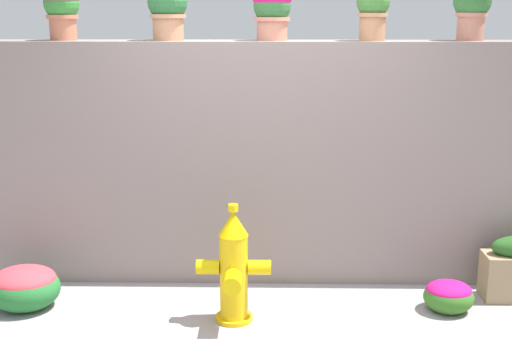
# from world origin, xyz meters

# --- Properties ---
(ground_plane) EXTENTS (24.00, 24.00, 0.00)m
(ground_plane) POSITION_xyz_m (0.00, 0.00, 0.00)
(ground_plane) COLOR #999198
(stone_wall) EXTENTS (5.44, 0.37, 1.96)m
(stone_wall) POSITION_xyz_m (0.00, 1.23, 0.98)
(stone_wall) COLOR gray
(stone_wall) RESTS_ON ground
(potted_plant_1) EXTENTS (0.29, 0.29, 0.42)m
(potted_plant_1) POSITION_xyz_m (-1.58, 1.26, 2.21)
(potted_plant_1) COLOR #B86C4E
(potted_plant_1) RESTS_ON stone_wall
(potted_plant_2) EXTENTS (0.33, 0.33, 0.45)m
(potted_plant_2) POSITION_xyz_m (-0.75, 1.26, 2.23)
(potted_plant_2) COLOR #B37A56
(potted_plant_2) RESTS_ON stone_wall
(potted_plant_3) EXTENTS (0.31, 0.31, 0.41)m
(potted_plant_3) POSITION_xyz_m (0.06, 1.26, 2.20)
(potted_plant_3) COLOR #C0775E
(potted_plant_3) RESTS_ON stone_wall
(potted_plant_4) EXTENTS (0.27, 0.27, 0.43)m
(potted_plant_4) POSITION_xyz_m (0.83, 1.22, 2.22)
(potted_plant_4) COLOR #AE7651
(potted_plant_4) RESTS_ON stone_wall
(potted_plant_5) EXTENTS (0.31, 0.31, 0.45)m
(potted_plant_5) POSITION_xyz_m (1.60, 1.27, 2.23)
(potted_plant_5) COLOR tan
(potted_plant_5) RESTS_ON stone_wall
(fire_hydrant) EXTENTS (0.53, 0.42, 0.87)m
(fire_hydrant) POSITION_xyz_m (-0.21, 0.38, 0.40)
(fire_hydrant) COLOR #E5B50F
(fire_hydrant) RESTS_ON ground
(flower_bush_left) EXTENTS (0.53, 0.48, 0.33)m
(flower_bush_left) POSITION_xyz_m (-1.80, 0.57, 0.17)
(flower_bush_left) COLOR #246C2F
(flower_bush_left) RESTS_ON ground
(flower_bush_right) EXTENTS (0.37, 0.34, 0.24)m
(flower_bush_right) POSITION_xyz_m (1.38, 0.57, 0.13)
(flower_bush_right) COLOR #346A21
(flower_bush_right) RESTS_ON ground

